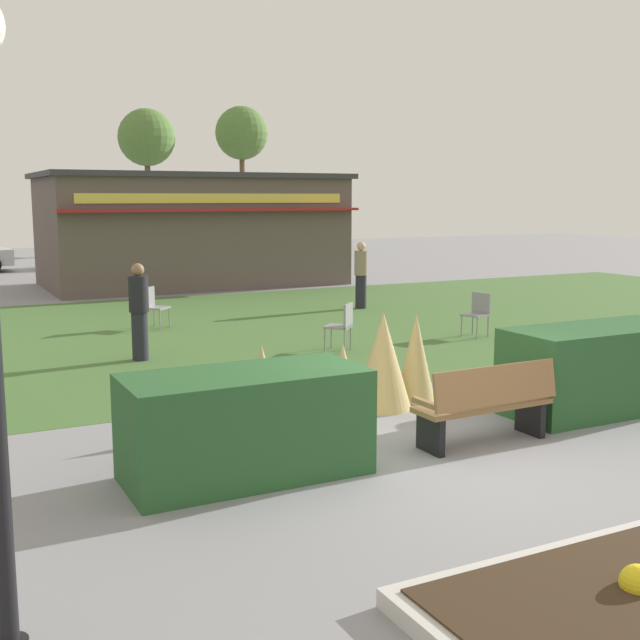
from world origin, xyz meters
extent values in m
plane|color=gray|center=(0.00, 0.00, 0.00)|extent=(80.00, 80.00, 0.00)
cube|color=#446B33|center=(0.00, 9.08, 0.00)|extent=(36.00, 12.00, 0.01)
sphere|color=yellow|center=(-0.67, -3.19, 0.19)|extent=(0.26, 0.26, 0.26)
cube|color=olive|center=(0.75, 0.28, 0.45)|extent=(1.71, 0.51, 0.06)
cube|color=olive|center=(0.75, 0.06, 0.73)|extent=(1.70, 0.16, 0.44)
cube|color=black|center=(0.02, 0.27, 0.23)|extent=(0.09, 0.44, 0.45)
cube|color=black|center=(1.48, 0.30, 0.23)|extent=(0.09, 0.44, 0.45)
cube|color=olive|center=(-0.06, 0.27, 0.57)|extent=(0.07, 0.44, 0.06)
cube|color=olive|center=(1.56, 0.30, 0.57)|extent=(0.07, 0.44, 0.06)
cube|color=#28562B|center=(-2.09, 0.50, 0.54)|extent=(2.43, 1.10, 1.08)
cube|color=#28562B|center=(2.98, 0.71, 0.56)|extent=(2.58, 1.10, 1.13)
cone|color=tan|center=(0.52, 2.11, 0.65)|extent=(0.78, 0.78, 1.31)
cone|color=tan|center=(-0.43, 1.49, 0.54)|extent=(0.55, 0.55, 1.07)
cone|color=tan|center=(-1.24, 2.09, 0.51)|extent=(0.58, 0.58, 1.02)
cone|color=tan|center=(1.16, 2.28, 0.61)|extent=(0.55, 0.55, 1.21)
cylinder|color=#2D4233|center=(2.63, 1.35, 0.46)|extent=(0.52, 0.52, 0.91)
cube|color=#594C47|center=(3.08, 18.09, 1.69)|extent=(9.09, 4.93, 3.38)
cube|color=#333338|center=(3.08, 18.09, 3.46)|extent=(9.39, 5.23, 0.16)
cube|color=maroon|center=(3.08, 15.44, 2.43)|extent=(9.19, 0.36, 0.08)
cube|color=#D8CC4C|center=(3.08, 15.60, 2.77)|extent=(8.18, 0.04, 0.28)
cube|color=gray|center=(5.06, 5.94, 0.45)|extent=(0.55, 0.55, 0.04)
cube|color=gray|center=(5.25, 6.00, 0.67)|extent=(0.16, 0.43, 0.44)
cylinder|color=gray|center=(4.83, 6.07, 0.23)|extent=(0.03, 0.03, 0.45)
cylinder|color=gray|center=(4.93, 5.71, 0.23)|extent=(0.03, 0.03, 0.45)
cylinder|color=gray|center=(5.19, 6.18, 0.23)|extent=(0.03, 0.03, 0.45)
cylinder|color=gray|center=(5.30, 5.81, 0.23)|extent=(0.03, 0.03, 0.45)
cube|color=gray|center=(1.90, 5.93, 0.45)|extent=(0.62, 0.62, 0.04)
cube|color=gray|center=(2.04, 5.78, 0.67)|extent=(0.35, 0.33, 0.44)
cylinder|color=gray|center=(1.91, 6.20, 0.23)|extent=(0.03, 0.03, 0.45)
cylinder|color=gray|center=(1.63, 5.94, 0.23)|extent=(0.03, 0.03, 0.45)
cylinder|color=gray|center=(2.17, 5.92, 0.23)|extent=(0.03, 0.03, 0.45)
cylinder|color=gray|center=(1.89, 5.66, 0.23)|extent=(0.03, 0.03, 0.45)
cube|color=gray|center=(-0.38, 9.91, 0.45)|extent=(0.62, 0.62, 0.04)
cube|color=gray|center=(-0.52, 10.06, 0.67)|extent=(0.35, 0.33, 0.44)
cylinder|color=gray|center=(-0.39, 9.65, 0.23)|extent=(0.03, 0.03, 0.45)
cylinder|color=gray|center=(-0.11, 9.90, 0.23)|extent=(0.03, 0.03, 0.45)
cylinder|color=gray|center=(-0.65, 9.92, 0.23)|extent=(0.03, 0.03, 0.45)
cylinder|color=gray|center=(-0.37, 10.18, 0.23)|extent=(0.03, 0.03, 0.45)
cylinder|color=#23232D|center=(5.10, 10.62, 0.42)|extent=(0.28, 0.28, 0.85)
cylinder|color=gray|center=(5.10, 10.62, 1.16)|extent=(0.34, 0.34, 0.62)
sphere|color=tan|center=(5.10, 10.62, 1.58)|extent=(0.22, 0.22, 0.22)
cylinder|color=#23232D|center=(-1.56, 6.73, 0.42)|extent=(0.28, 0.28, 0.85)
cylinder|color=black|center=(-1.56, 6.73, 1.16)|extent=(0.34, 0.34, 0.62)
sphere|color=#8C6647|center=(-1.56, 6.73, 1.58)|extent=(0.22, 0.22, 0.22)
cube|color=#2D6638|center=(1.74, 25.72, 0.55)|extent=(4.36, 2.22, 0.60)
cube|color=black|center=(1.59, 25.73, 0.98)|extent=(2.46, 1.81, 0.44)
cylinder|color=black|center=(3.13, 26.50, 0.32)|extent=(0.66, 0.28, 0.64)
cylinder|color=black|center=(2.94, 24.67, 0.32)|extent=(0.66, 0.28, 0.64)
cylinder|color=black|center=(0.54, 26.77, 0.32)|extent=(0.66, 0.28, 0.64)
cylinder|color=black|center=(0.35, 24.93, 0.32)|extent=(0.66, 0.28, 0.64)
cylinder|color=brown|center=(10.92, 33.41, 2.53)|extent=(0.28, 0.28, 5.05)
sphere|color=#4C7233|center=(10.92, 33.41, 6.15)|extent=(2.80, 2.80, 2.80)
cylinder|color=brown|center=(5.61, 32.67, 2.30)|extent=(0.28, 0.28, 4.60)
sphere|color=#4C7233|center=(5.61, 32.67, 5.70)|extent=(2.80, 2.80, 2.80)
camera|label=1|loc=(-4.94, -6.73, 2.81)|focal=44.52mm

